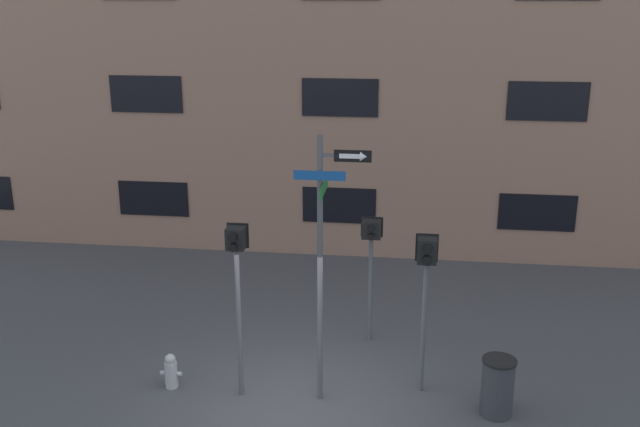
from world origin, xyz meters
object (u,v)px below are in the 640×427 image
pedestrian_signal_right (426,272)px  fire_hydrant (171,371)px  pedestrian_signal_left (237,268)px  trash_bin (497,387)px  street_sign_pole (324,251)px  pedestrian_signal_across (371,246)px

pedestrian_signal_right → fire_hydrant: 4.61m
pedestrian_signal_right → fire_hydrant: pedestrian_signal_right is taller
pedestrian_signal_left → trash_bin: pedestrian_signal_left is taller
trash_bin → pedestrian_signal_right: bearing=154.7°
street_sign_pole → pedestrian_signal_across: (0.62, 2.18, -0.67)m
trash_bin → pedestrian_signal_across: bearing=133.3°
pedestrian_signal_left → fire_hydrant: (-1.23, 0.08, -1.97)m
pedestrian_signal_right → pedestrian_signal_across: 1.99m
pedestrian_signal_right → fire_hydrant: bearing=-174.2°
street_sign_pole → fire_hydrant: (-2.60, 0.03, -2.30)m
street_sign_pole → fire_hydrant: 3.48m
pedestrian_signal_right → trash_bin: pedestrian_signal_right is taller
pedestrian_signal_across → trash_bin: (2.15, -2.28, -1.44)m
pedestrian_signal_right → trash_bin: (1.18, -0.56, -1.67)m
pedestrian_signal_across → fire_hydrant: size_ratio=3.96×
street_sign_pole → trash_bin: size_ratio=4.58×
pedestrian_signal_across → pedestrian_signal_right: bearing=-60.6°
fire_hydrant → trash_bin: (5.37, -0.13, 0.19)m
pedestrian_signal_across → fire_hydrant: bearing=-146.3°
street_sign_pole → fire_hydrant: street_sign_pole is taller
street_sign_pole → pedestrian_signal_right: size_ratio=1.61×
pedestrian_signal_across → fire_hydrant: (-3.22, -2.15, -1.63)m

